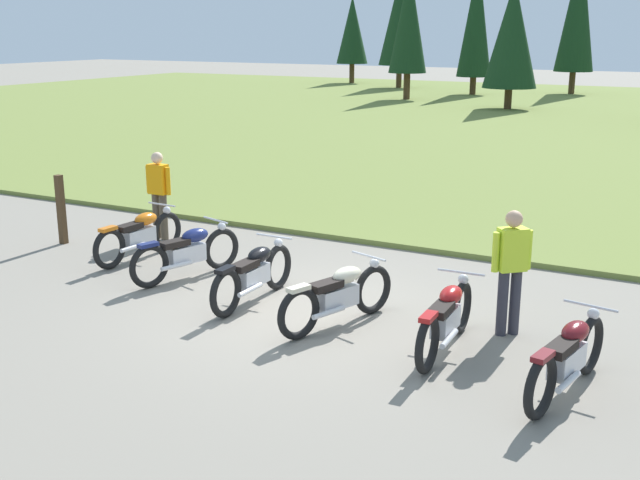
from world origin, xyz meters
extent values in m
plane|color=gray|center=(0.00, 0.00, 0.00)|extent=(140.00, 140.00, 0.00)
cube|color=olive|center=(0.00, 25.65, 0.05)|extent=(80.00, 44.00, 0.10)
cylinder|color=#47331E|center=(-9.25, 36.81, 0.57)|extent=(0.36, 0.36, 1.14)
cone|color=#143319|center=(-9.25, 36.81, 4.48)|extent=(2.02, 2.02, 6.67)
cylinder|color=#47331E|center=(-15.28, 39.88, 0.79)|extent=(0.36, 0.36, 1.57)
cone|color=#143319|center=(-15.28, 39.88, 4.58)|extent=(2.73, 2.73, 6.02)
cylinder|color=#47331E|center=(-5.06, 29.26, 0.56)|extent=(0.36, 0.36, 1.11)
cone|color=#143319|center=(-5.06, 29.26, 3.64)|extent=(2.60, 2.60, 5.05)
cylinder|color=#47331E|center=(-4.19, 40.15, 0.71)|extent=(0.36, 0.36, 1.41)
cone|color=#143319|center=(-4.19, 40.15, 5.03)|extent=(2.28, 2.28, 7.24)
cylinder|color=#47331E|center=(-20.12, 42.68, 0.73)|extent=(0.36, 0.36, 1.47)
cone|color=#143319|center=(-20.12, 42.68, 3.79)|extent=(2.23, 2.23, 4.65)
cylinder|color=#47331E|center=(-11.45, 31.89, 0.77)|extent=(0.36, 0.36, 1.54)
cone|color=#143319|center=(-11.45, 31.89, 4.35)|extent=(2.07, 2.07, 5.61)
torus|color=black|center=(-3.71, 1.64, 0.35)|extent=(0.14, 0.70, 0.70)
torus|color=black|center=(-3.79, 0.24, 0.35)|extent=(0.14, 0.70, 0.70)
cube|color=silver|center=(-3.75, 0.94, 0.40)|extent=(0.24, 0.65, 0.28)
ellipsoid|color=orange|center=(-3.74, 1.12, 0.68)|extent=(0.29, 0.49, 0.22)
cube|color=black|center=(-3.76, 0.72, 0.62)|extent=(0.25, 0.49, 0.10)
cube|color=orange|center=(-3.79, 0.24, 0.69)|extent=(0.16, 0.33, 0.06)
cylinder|color=silver|center=(-3.71, 1.54, 0.86)|extent=(0.62, 0.07, 0.03)
sphere|color=silver|center=(-3.71, 1.66, 0.73)|extent=(0.14, 0.14, 0.14)
cylinder|color=silver|center=(-3.63, 0.63, 0.30)|extent=(0.10, 0.55, 0.07)
torus|color=black|center=(-2.14, 1.12, 0.35)|extent=(0.30, 0.70, 0.70)
torus|color=black|center=(-2.55, -0.22, 0.35)|extent=(0.30, 0.70, 0.70)
cube|color=silver|center=(-2.35, 0.45, 0.40)|extent=(0.38, 0.67, 0.28)
ellipsoid|color=navy|center=(-2.29, 0.62, 0.68)|extent=(0.39, 0.53, 0.22)
cube|color=black|center=(-2.41, 0.24, 0.62)|extent=(0.35, 0.52, 0.10)
cube|color=navy|center=(-2.55, -0.22, 0.69)|extent=(0.23, 0.35, 0.06)
cylinder|color=silver|center=(-2.17, 1.02, 0.86)|extent=(0.60, 0.21, 0.03)
sphere|color=silver|center=(-2.14, 1.14, 0.73)|extent=(0.14, 0.14, 0.14)
cylinder|color=silver|center=(-2.30, 0.12, 0.30)|extent=(0.23, 0.55, 0.07)
torus|color=black|center=(-0.78, 0.69, 0.35)|extent=(0.10, 0.70, 0.70)
torus|color=black|center=(-0.78, -0.71, 0.35)|extent=(0.10, 0.70, 0.70)
cube|color=silver|center=(-0.78, -0.01, 0.40)|extent=(0.20, 0.64, 0.28)
ellipsoid|color=black|center=(-0.78, 0.17, 0.68)|extent=(0.26, 0.48, 0.22)
cube|color=black|center=(-0.78, -0.23, 0.62)|extent=(0.22, 0.48, 0.10)
cube|color=black|center=(-0.78, -0.71, 0.69)|extent=(0.14, 0.32, 0.06)
cylinder|color=silver|center=(-0.78, 0.59, 0.86)|extent=(0.62, 0.03, 0.03)
sphere|color=silver|center=(-0.78, 0.71, 0.73)|extent=(0.14, 0.14, 0.14)
cylinder|color=silver|center=(-0.64, -0.31, 0.30)|extent=(0.07, 0.55, 0.07)
torus|color=black|center=(0.96, 0.40, 0.35)|extent=(0.31, 0.70, 0.70)
torus|color=black|center=(0.52, -0.93, 0.35)|extent=(0.31, 0.70, 0.70)
cube|color=silver|center=(0.74, -0.27, 0.40)|extent=(0.39, 0.67, 0.28)
ellipsoid|color=beige|center=(0.79, -0.10, 0.68)|extent=(0.40, 0.54, 0.22)
cube|color=black|center=(0.67, -0.48, 0.62)|extent=(0.36, 0.52, 0.10)
cube|color=beige|center=(0.52, -0.93, 0.69)|extent=(0.23, 0.35, 0.06)
cylinder|color=silver|center=(0.92, 0.30, 0.86)|extent=(0.60, 0.22, 0.03)
sphere|color=silver|center=(0.96, 0.41, 0.73)|extent=(0.14, 0.14, 0.14)
cylinder|color=silver|center=(0.78, -0.60, 0.30)|extent=(0.24, 0.54, 0.07)
torus|color=black|center=(2.28, 0.29, 0.35)|extent=(0.13, 0.70, 0.70)
torus|color=black|center=(2.34, -1.11, 0.35)|extent=(0.13, 0.70, 0.70)
cube|color=silver|center=(2.31, -0.41, 0.40)|extent=(0.23, 0.65, 0.28)
ellipsoid|color=#AD1919|center=(2.30, -0.23, 0.68)|extent=(0.28, 0.49, 0.22)
cube|color=black|center=(2.32, -0.63, 0.62)|extent=(0.24, 0.49, 0.10)
cube|color=#AD1919|center=(2.34, -1.11, 0.69)|extent=(0.15, 0.33, 0.06)
cylinder|color=silver|center=(2.29, 0.19, 0.86)|extent=(0.62, 0.06, 0.03)
sphere|color=silver|center=(2.28, 0.31, 0.73)|extent=(0.14, 0.14, 0.14)
cylinder|color=silver|center=(2.46, -0.70, 0.30)|extent=(0.09, 0.55, 0.07)
torus|color=black|center=(4.00, -0.24, 0.35)|extent=(0.22, 0.71, 0.70)
torus|color=black|center=(3.76, -1.61, 0.35)|extent=(0.22, 0.71, 0.70)
cube|color=silver|center=(3.88, -0.93, 0.40)|extent=(0.31, 0.66, 0.28)
ellipsoid|color=maroon|center=(3.91, -0.75, 0.68)|extent=(0.34, 0.52, 0.22)
cube|color=black|center=(3.84, -1.14, 0.62)|extent=(0.30, 0.51, 0.10)
cube|color=maroon|center=(3.76, -1.61, 0.69)|extent=(0.19, 0.34, 0.06)
cylinder|color=silver|center=(3.98, -0.33, 0.86)|extent=(0.62, 0.14, 0.03)
sphere|color=silver|center=(4.01, -0.22, 0.73)|extent=(0.14, 0.14, 0.14)
cylinder|color=silver|center=(3.97, -1.25, 0.30)|extent=(0.16, 0.55, 0.07)
cylinder|color=#2D2D38|center=(2.91, 0.58, 0.44)|extent=(0.14, 0.14, 0.88)
cylinder|color=#2D2D38|center=(2.78, 0.46, 0.44)|extent=(0.14, 0.14, 0.88)
cube|color=#C6E52D|center=(2.84, 0.52, 1.16)|extent=(0.41, 0.41, 0.56)
sphere|color=tan|center=(2.84, 0.52, 1.56)|extent=(0.22, 0.22, 0.22)
cylinder|color=#C6E52D|center=(3.01, 0.67, 1.14)|extent=(0.09, 0.09, 0.52)
cylinder|color=#C6E52D|center=(2.67, 0.36, 1.14)|extent=(0.09, 0.09, 0.52)
cylinder|color=#4C4233|center=(-4.39, 2.17, 0.44)|extent=(0.14, 0.14, 0.88)
cylinder|color=#4C4233|center=(-4.21, 2.18, 0.44)|extent=(0.14, 0.14, 0.88)
cube|color=orange|center=(-4.30, 2.17, 1.16)|extent=(0.36, 0.22, 0.56)
sphere|color=beige|center=(-4.30, 2.17, 1.56)|extent=(0.22, 0.22, 0.22)
cylinder|color=orange|center=(-4.53, 2.17, 1.14)|extent=(0.09, 0.09, 0.52)
cylinder|color=orange|center=(-4.07, 2.18, 1.14)|extent=(0.09, 0.09, 0.52)
cube|color=#47331E|center=(-5.69, 1.04, 0.65)|extent=(0.12, 0.12, 1.30)
camera|label=1|loc=(5.27, -9.16, 3.89)|focal=44.13mm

